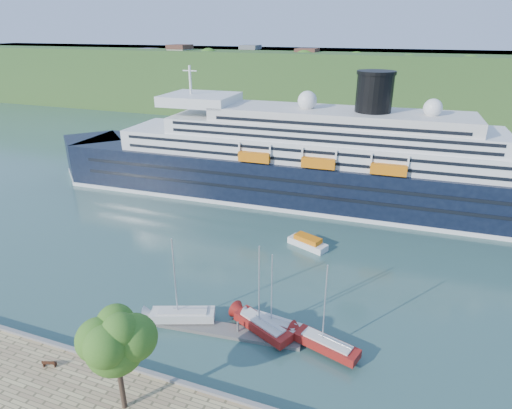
{
  "coord_description": "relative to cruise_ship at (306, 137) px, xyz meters",
  "views": [
    {
      "loc": [
        20.27,
        -26.65,
        32.26
      ],
      "look_at": [
        -0.82,
        30.0,
        7.14
      ],
      "focal_mm": 30.0,
      "sensor_mm": 36.0,
      "label": 1
    }
  ],
  "objects": [
    {
      "name": "park_bench",
      "position": [
        -11.63,
        -54.99,
        -11.27
      ],
      "size": [
        1.47,
        0.94,
        0.88
      ],
      "primitive_type": null,
      "rotation": [
        0.0,
        0.0,
        0.29
      ],
      "color": "#4A2615",
      "rests_on": "promenade"
    },
    {
      "name": "quay_coping",
      "position": [
        -1.06,
        -52.45,
        -11.56
      ],
      "size": [
        220.0,
        0.5,
        0.3
      ],
      "primitive_type": "cube",
      "color": "slate",
      "rests_on": "promenade"
    },
    {
      "name": "sailboat_red",
      "position": [
        6.24,
        -41.93,
        -7.41
      ],
      "size": [
        8.39,
        5.56,
        10.59
      ],
      "primitive_type": null,
      "rotation": [
        0.0,
        0.0,
        -0.44
      ],
      "color": "maroon",
      "rests_on": "ground"
    },
    {
      "name": "promenade_tree",
      "position": [
        -1.6,
        -56.54,
        -6.18
      ],
      "size": [
        6.68,
        6.68,
        11.06
      ],
      "primitive_type": null,
      "color": "#276019",
      "rests_on": "promenade"
    },
    {
      "name": "ground",
      "position": [
        -1.06,
        -52.25,
        -12.71
      ],
      "size": [
        400.0,
        400.0,
        0.0
      ],
      "primitive_type": "plane",
      "color": "#2D504B",
      "rests_on": "ground"
    },
    {
      "name": "sailboat_white_far",
      "position": [
        7.41,
        -40.92,
        -8.0
      ],
      "size": [
        7.48,
        2.8,
        9.43
      ],
      "primitive_type": null,
      "rotation": [
        0.0,
        0.0,
        -0.11
      ],
      "color": "silver",
      "rests_on": "ground"
    },
    {
      "name": "floating_pontoon",
      "position": [
        1.55,
        -43.12,
        -12.5
      ],
      "size": [
        18.77,
        4.31,
        0.41
      ],
      "primitive_type": null,
      "rotation": [
        0.0,
        0.0,
        0.11
      ],
      "color": "slate",
      "rests_on": "ground"
    },
    {
      "name": "sailboat_extra",
      "position": [
        13.61,
        -42.38,
        -7.64
      ],
      "size": [
        8.15,
        4.34,
        10.14
      ],
      "primitive_type": null,
      "rotation": [
        0.0,
        0.0,
        -0.29
      ],
      "color": "maroon",
      "rests_on": "ground"
    },
    {
      "name": "tender_launch",
      "position": [
        5.9,
        -19.7,
        -11.81
      ],
      "size": [
        6.9,
        4.55,
        1.81
      ],
      "primitive_type": null,
      "rotation": [
        0.0,
        0.0,
        -0.39
      ],
      "color": "orange",
      "rests_on": "ground"
    },
    {
      "name": "cruise_ship",
      "position": [
        0.0,
        0.0,
        0.0
      ],
      "size": [
        113.76,
        20.98,
        25.42
      ],
      "primitive_type": null,
      "rotation": [
        0.0,
        0.0,
        0.04
      ],
      "color": "black",
      "rests_on": "ground"
    },
    {
      "name": "sailboat_white_near",
      "position": [
        -3.24,
        -43.22,
        -7.41
      ],
      "size": [
        8.48,
        5.05,
        10.6
      ],
      "primitive_type": null,
      "rotation": [
        0.0,
        0.0,
        0.36
      ],
      "color": "silver",
      "rests_on": "ground"
    },
    {
      "name": "far_hillside",
      "position": [
        -1.06,
        92.75,
        -0.71
      ],
      "size": [
        400.0,
        50.0,
        24.0
      ],
      "primitive_type": "cube",
      "color": "#295120",
      "rests_on": "ground"
    }
  ]
}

